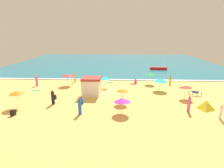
# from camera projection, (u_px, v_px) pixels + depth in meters

# --- Properties ---
(ground_plane) EXTENTS (60.00, 60.00, 0.00)m
(ground_plane) POSITION_uv_depth(u_px,v_px,m) (110.00, 90.00, 28.74)
(ground_plane) COLOR #EDBC60
(ocean_water) EXTENTS (60.00, 44.00, 0.10)m
(ocean_water) POSITION_uv_depth(u_px,v_px,m) (115.00, 62.00, 55.63)
(ocean_water) COLOR teal
(ocean_water) RESTS_ON ground_plane
(wave_breaker_foam) EXTENTS (57.00, 0.70, 0.01)m
(wave_breaker_foam) POSITION_uv_depth(u_px,v_px,m) (111.00, 79.00, 34.77)
(wave_breaker_foam) COLOR white
(wave_breaker_foam) RESTS_ON ocean_water
(lifeguard_cabana) EXTENTS (2.75, 2.44, 2.65)m
(lifeguard_cabana) POSITION_uv_depth(u_px,v_px,m) (92.00, 86.00, 26.02)
(lifeguard_cabana) COLOR white
(lifeguard_cabana) RESTS_ON ground_plane
(beach_umbrella_0) EXTENTS (2.45, 2.45, 2.10)m
(beach_umbrella_0) POSITION_uv_depth(u_px,v_px,m) (17.00, 92.00, 21.45)
(beach_umbrella_0) COLOR silver
(beach_umbrella_0) RESTS_ON ground_plane
(beach_umbrella_1) EXTENTS (2.47, 2.48, 1.97)m
(beach_umbrella_1) POSITION_uv_depth(u_px,v_px,m) (186.00, 87.00, 24.42)
(beach_umbrella_1) COLOR silver
(beach_umbrella_1) RESTS_ON ground_plane
(beach_umbrella_2) EXTENTS (1.91, 1.93, 2.17)m
(beach_umbrella_2) POSITION_uv_depth(u_px,v_px,m) (150.00, 74.00, 31.53)
(beach_umbrella_2) COLOR silver
(beach_umbrella_2) RESTS_ON ground_plane
(beach_umbrella_3) EXTENTS (2.16, 2.16, 1.94)m
(beach_umbrella_3) POSITION_uv_depth(u_px,v_px,m) (122.00, 90.00, 22.75)
(beach_umbrella_3) COLOR #4C3823
(beach_umbrella_3) RESTS_ON ground_plane
(beach_umbrella_4) EXTENTS (2.81, 2.81, 2.14)m
(beach_umbrella_4) POSITION_uv_depth(u_px,v_px,m) (67.00, 75.00, 30.62)
(beach_umbrella_4) COLOR #4C3823
(beach_umbrella_4) RESTS_ON ground_plane
(beach_umbrella_5) EXTENTS (2.71, 2.72, 1.98)m
(beach_umbrella_5) POSITION_uv_depth(u_px,v_px,m) (160.00, 80.00, 27.89)
(beach_umbrella_5) COLOR #4C3823
(beach_umbrella_5) RESTS_ON ground_plane
(beach_umbrella_6) EXTENTS (2.02, 2.00, 1.96)m
(beach_umbrella_6) POSITION_uv_depth(u_px,v_px,m) (105.00, 78.00, 29.42)
(beach_umbrella_6) COLOR #4C3823
(beach_umbrella_6) RESTS_ON ground_plane
(beach_umbrella_7) EXTENTS (2.45, 2.47, 1.94)m
(beach_umbrella_7) POSITION_uv_depth(u_px,v_px,m) (122.00, 100.00, 19.80)
(beach_umbrella_7) COLOR silver
(beach_umbrella_7) RESTS_ON ground_plane
(beach_tent) EXTENTS (2.01, 2.06, 1.11)m
(beach_tent) POSITION_uv_depth(u_px,v_px,m) (206.00, 105.00, 21.15)
(beach_tent) COLOR yellow
(beach_tent) RESTS_ON ground_plane
(parked_bicycle) EXTENTS (1.64, 0.90, 0.76)m
(parked_bicycle) POSITION_uv_depth(u_px,v_px,m) (195.00, 93.00, 25.89)
(parked_bicycle) COLOR black
(parked_bicycle) RESTS_ON ground_plane
(beachgoer_0) EXTENTS (0.50, 0.50, 0.83)m
(beachgoer_0) POSITION_uv_depth(u_px,v_px,m) (13.00, 112.00, 19.64)
(beachgoer_0) COLOR black
(beachgoer_0) RESTS_ON ground_plane
(beachgoer_1) EXTENTS (0.52, 0.52, 1.89)m
(beachgoer_1) POSITION_uv_depth(u_px,v_px,m) (53.00, 98.00, 22.64)
(beachgoer_1) COLOR black
(beachgoer_1) RESTS_ON ground_plane
(beachgoer_2) EXTENTS (0.51, 0.51, 0.78)m
(beachgoer_2) POSITION_uv_depth(u_px,v_px,m) (54.00, 97.00, 24.55)
(beachgoer_2) COLOR black
(beachgoer_2) RESTS_ON ground_plane
(beachgoer_3) EXTENTS (0.54, 0.54, 1.93)m
(beachgoer_3) POSITION_uv_depth(u_px,v_px,m) (37.00, 81.00, 30.71)
(beachgoer_3) COLOR #D84CA5
(beachgoer_3) RESTS_ON ground_plane
(beachgoer_4) EXTENTS (0.43, 0.43, 1.55)m
(beachgoer_4) POSITION_uv_depth(u_px,v_px,m) (170.00, 80.00, 31.72)
(beachgoer_4) COLOR orange
(beachgoer_4) RESTS_ON ground_plane
(beachgoer_5) EXTENTS (0.55, 0.55, 1.78)m
(beachgoer_5) POSITION_uv_depth(u_px,v_px,m) (88.00, 84.00, 29.18)
(beachgoer_5) COLOR red
(beachgoer_5) RESTS_ON ground_plane
(beachgoer_6) EXTENTS (0.46, 0.46, 0.83)m
(beachgoer_6) POSITION_uv_depth(u_px,v_px,m) (136.00, 81.00, 32.53)
(beachgoer_6) COLOR #D84CA5
(beachgoer_6) RESTS_ON ground_plane
(beachgoer_7) EXTENTS (0.59, 0.59, 0.92)m
(beachgoer_7) POSITION_uv_depth(u_px,v_px,m) (81.00, 101.00, 22.93)
(beachgoer_7) COLOR blue
(beachgoer_7) RESTS_ON ground_plane
(beachgoer_8) EXTENTS (0.40, 0.40, 1.88)m
(beachgoer_8) POSITION_uv_depth(u_px,v_px,m) (75.00, 77.00, 33.11)
(beachgoer_8) COLOR orange
(beachgoer_8) RESTS_ON ground_plane
(beachgoer_9) EXTENTS (0.51, 0.51, 1.85)m
(beachgoer_9) POSITION_uv_depth(u_px,v_px,m) (80.00, 107.00, 19.80)
(beachgoer_9) COLOR blue
(beachgoer_9) RESTS_ON ground_plane
(beachgoer_10) EXTENTS (0.56, 0.56, 0.87)m
(beachgoer_10) POSITION_uv_depth(u_px,v_px,m) (95.00, 81.00, 32.54)
(beachgoer_10) COLOR blue
(beachgoer_10) RESTS_ON ground_plane
(beachgoer_11) EXTENTS (0.42, 0.42, 1.90)m
(beachgoer_11) POSITION_uv_depth(u_px,v_px,m) (189.00, 104.00, 20.41)
(beachgoer_11) COLOR #D84CA5
(beachgoer_11) RESTS_ON ground_plane
(beachgoer_12) EXTENTS (0.29, 0.29, 1.61)m
(beachgoer_12) POSITION_uv_depth(u_px,v_px,m) (221.00, 112.00, 18.69)
(beachgoer_12) COLOR white
(beachgoer_12) RESTS_ON ground_plane
(beach_towel_0) EXTENTS (1.41, 1.26, 0.01)m
(beach_towel_0) POSITION_uv_depth(u_px,v_px,m) (110.00, 83.00, 32.94)
(beach_towel_0) COLOR green
(beach_towel_0) RESTS_ON ground_plane
(beach_towel_1) EXTENTS (1.38, 1.32, 0.01)m
(beach_towel_1) POSITION_uv_depth(u_px,v_px,m) (133.00, 84.00, 31.90)
(beach_towel_1) COLOR red
(beach_towel_1) RESTS_ON ground_plane
(beach_towel_2) EXTENTS (1.51, 0.94, 0.01)m
(beach_towel_2) POSITION_uv_depth(u_px,v_px,m) (36.00, 90.00, 28.37)
(beach_towel_2) COLOR green
(beach_towel_2) RESTS_ON ground_plane
(small_boat_0) EXTENTS (4.11, 1.17, 0.64)m
(small_boat_0) POSITION_uv_depth(u_px,v_px,m) (158.00, 68.00, 44.24)
(small_boat_0) COLOR red
(small_boat_0) RESTS_ON ocean_water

